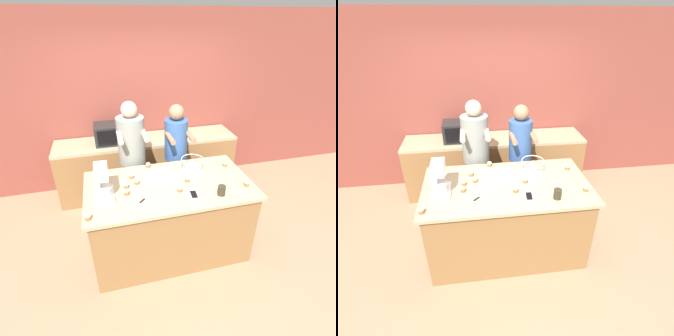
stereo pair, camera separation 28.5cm
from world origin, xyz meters
TOP-DOWN VIEW (x-y plane):
  - ground_plane at (0.00, 0.00)m, footprint 16.00×16.00m
  - back_wall at (0.00, 1.74)m, footprint 10.00×0.06m
  - island_counter at (0.00, 0.00)m, footprint 1.84×1.00m
  - back_counter at (0.00, 1.39)m, footprint 2.80×0.60m
  - person_left at (-0.31, 0.74)m, footprint 0.36×0.51m
  - person_right at (0.29, 0.74)m, footprint 0.32×0.49m
  - stand_mixer at (-0.70, -0.06)m, footprint 0.20×0.30m
  - mixing_bowl at (0.34, 0.21)m, footprint 0.27×0.27m
  - baking_tray at (-0.07, 0.17)m, footprint 0.33×0.28m
  - microwave_oven at (-0.49, 1.38)m, footprint 0.56×0.35m
  - cell_phone at (0.20, -0.26)m, footprint 0.08×0.15m
  - drinking_glass at (0.48, -0.32)m, footprint 0.08×0.08m
  - knife at (-0.30, -0.19)m, footprint 0.17×0.16m
  - cupcake_0 at (0.08, -0.16)m, footprint 0.06×0.06m
  - cupcake_1 at (-0.15, 0.44)m, footprint 0.06×0.06m
  - cupcake_2 at (-0.34, 0.09)m, footprint 0.06×0.06m
  - cupcake_3 at (0.82, -0.24)m, footprint 0.06×0.06m
  - cupcake_4 at (-0.75, 0.38)m, footprint 0.06×0.06m
  - cupcake_5 at (-0.39, 0.23)m, footprint 0.06×0.06m
  - cupcake_6 at (-0.48, -0.08)m, footprint 0.06×0.06m
  - cupcake_7 at (-0.86, -0.38)m, footprint 0.06×0.06m
  - cupcake_8 at (-0.47, 0.05)m, footprint 0.06×0.06m
  - cupcake_9 at (0.77, 0.22)m, footprint 0.06×0.06m
  - cupcake_10 at (0.21, 0.01)m, footprint 0.06×0.06m

SIDE VIEW (x-z plane):
  - ground_plane at x=0.00m, z-range 0.00..0.00m
  - back_counter at x=0.00m, z-range 0.00..0.92m
  - island_counter at x=0.00m, z-range 0.00..0.96m
  - person_right at x=0.29m, z-range 0.05..1.68m
  - person_left at x=-0.31m, z-range 0.04..1.75m
  - knife at x=-0.30m, z-range 0.96..0.97m
  - cell_phone at x=0.20m, z-range 0.96..0.97m
  - baking_tray at x=-0.07m, z-range 0.96..1.00m
  - cupcake_0 at x=0.08m, z-range 0.96..1.02m
  - cupcake_1 at x=-0.15m, z-range 0.96..1.02m
  - cupcake_2 at x=-0.34m, z-range 0.96..1.02m
  - cupcake_3 at x=0.82m, z-range 0.96..1.02m
  - cupcake_4 at x=-0.75m, z-range 0.96..1.02m
  - cupcake_5 at x=-0.39m, z-range 0.96..1.02m
  - cupcake_6 at x=-0.48m, z-range 0.96..1.02m
  - cupcake_7 at x=-0.86m, z-range 0.96..1.02m
  - cupcake_8 at x=-0.47m, z-range 0.96..1.02m
  - cupcake_9 at x=0.77m, z-range 0.96..1.02m
  - cupcake_10 at x=0.21m, z-range 0.96..1.02m
  - drinking_glass at x=0.48m, z-range 0.96..1.06m
  - mixing_bowl at x=0.34m, z-range 0.96..1.13m
  - microwave_oven at x=-0.49m, z-range 0.92..1.21m
  - stand_mixer at x=-0.70m, z-range 0.94..1.29m
  - back_wall at x=0.00m, z-range 0.00..2.70m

